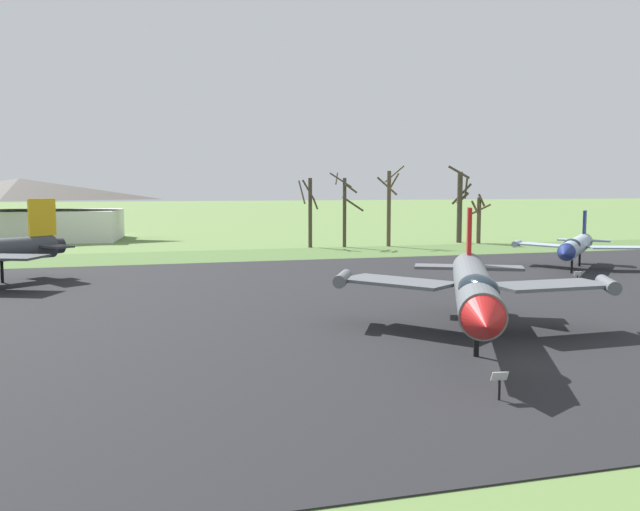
% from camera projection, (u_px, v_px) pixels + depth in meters
% --- Properties ---
extents(ground_plane, '(600.00, 600.00, 0.00)m').
position_uv_depth(ground_plane, '(494.00, 365.00, 27.04)').
color(ground_plane, '#607F42').
extents(asphalt_apron, '(96.51, 48.69, 0.05)m').
position_uv_depth(asphalt_apron, '(365.00, 304.00, 41.00)').
color(asphalt_apron, black).
rests_on(asphalt_apron, ground).
extents(grass_verge_strip, '(156.51, 12.00, 0.06)m').
position_uv_depth(grass_verge_strip, '(262.00, 255.00, 70.00)').
color(grass_verge_strip, '#4E6D37').
rests_on(grass_verge_strip, ground).
extents(jet_fighter_front_right, '(13.04, 16.34, 5.76)m').
position_uv_depth(jet_fighter_front_right, '(474.00, 286.00, 31.00)').
color(jet_fighter_front_right, '#565B60').
rests_on(jet_fighter_front_right, ground).
extents(info_placard_front_right, '(0.56, 0.29, 1.00)m').
position_uv_depth(info_placard_front_right, '(500.00, 383.00, 22.44)').
color(info_placard_front_right, black).
rests_on(info_placard_front_right, ground).
extents(jet_fighter_rear_center, '(11.73, 12.01, 4.74)m').
position_uv_depth(jet_fighter_rear_center, '(576.00, 246.00, 57.11)').
color(jet_fighter_rear_center, '#8EA3B2').
rests_on(jet_fighter_rear_center, ground).
extents(info_placard_rear_center, '(0.52, 0.26, 0.94)m').
position_uv_depth(info_placard_rear_center, '(578.00, 276.00, 49.12)').
color(info_placard_rear_center, black).
rests_on(info_placard_rear_center, ground).
extents(bare_tree_far_left, '(2.17, 2.14, 7.79)m').
position_uv_depth(bare_tree_far_left, '(310.00, 210.00, 78.33)').
color(bare_tree_far_left, '#42382D').
rests_on(bare_tree_far_left, ground).
extents(bare_tree_left_of_center, '(3.83, 3.26, 8.42)m').
position_uv_depth(bare_tree_left_of_center, '(345.00, 208.00, 78.00)').
color(bare_tree_left_of_center, '#42382D').
rests_on(bare_tree_left_of_center, ground).
extents(bare_tree_center, '(3.44, 3.45, 9.22)m').
position_uv_depth(bare_tree_center, '(389.00, 205.00, 79.18)').
color(bare_tree_center, brown).
rests_on(bare_tree_center, ground).
extents(bare_tree_right_of_center, '(3.62, 3.64, 9.36)m').
position_uv_depth(bare_tree_right_of_center, '(460.00, 203.00, 85.12)').
color(bare_tree_right_of_center, '#42382D').
rests_on(bare_tree_right_of_center, ground).
extents(bare_tree_far_right, '(2.77, 2.77, 5.98)m').
position_uv_depth(bare_tree_far_right, '(479.00, 217.00, 84.14)').
color(bare_tree_far_right, brown).
rests_on(bare_tree_far_right, ground).
extents(visitor_building, '(26.59, 15.99, 7.85)m').
position_uv_depth(visitor_building, '(20.00, 210.00, 88.43)').
color(visitor_building, silver).
rests_on(visitor_building, ground).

